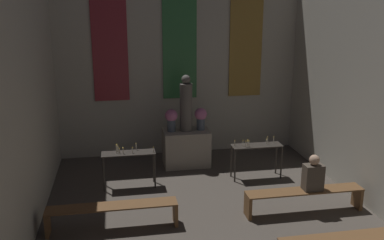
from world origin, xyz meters
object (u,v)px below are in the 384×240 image
(statue, at_px, (186,105))
(person_seated, at_px, (313,175))
(flower_vase_right, at_px, (201,117))
(flower_vase_left, at_px, (171,118))
(altar, at_px, (186,148))
(candle_rack_left, at_px, (129,158))
(pew_back_left, at_px, (113,211))
(pew_back_right, at_px, (304,196))
(candle_rack_right, at_px, (256,150))

(statue, distance_m, person_seated, 3.55)
(flower_vase_right, bearing_deg, flower_vase_left, 180.00)
(statue, bearing_deg, flower_vase_right, 0.00)
(altar, bearing_deg, candle_rack_left, -142.78)
(statue, height_order, pew_back_left, statue)
(candle_rack_left, xyz_separation_m, pew_back_right, (3.22, -1.79, -0.32))
(person_seated, bearing_deg, pew_back_left, -180.00)
(candle_rack_left, height_order, candle_rack_right, candle_rack_left)
(altar, distance_m, candle_rack_left, 1.81)
(statue, height_order, flower_vase_left, statue)
(flower_vase_right, bearing_deg, altar, 180.00)
(flower_vase_right, distance_m, pew_back_right, 3.32)
(altar, bearing_deg, pew_back_left, -121.87)
(flower_vase_left, relative_size, pew_back_right, 0.24)
(statue, relative_size, pew_back_left, 0.60)
(candle_rack_left, bearing_deg, statue, 37.22)
(pew_back_right, bearing_deg, candle_rack_right, 101.39)
(candle_rack_right, distance_m, pew_back_left, 3.69)
(person_seated, bearing_deg, statue, 123.94)
(altar, xyz_separation_m, person_seated, (1.93, -2.87, 0.31))
(statue, xyz_separation_m, flower_vase_left, (-0.36, 0.00, -0.31))
(flower_vase_left, distance_m, flower_vase_right, 0.72)
(candle_rack_right, bearing_deg, altar, 142.66)
(flower_vase_right, xyz_separation_m, pew_back_right, (1.43, -2.87, -0.86))
(statue, height_order, pew_back_right, statue)
(altar, relative_size, pew_back_right, 0.49)
(pew_back_left, bearing_deg, candle_rack_left, 78.80)
(flower_vase_right, distance_m, candle_rack_left, 2.17)
(candle_rack_right, bearing_deg, person_seated, -74.15)
(flower_vase_left, relative_size, flower_vase_right, 1.00)
(flower_vase_right, height_order, candle_rack_left, flower_vase_right)
(flower_vase_left, bearing_deg, flower_vase_right, 0.00)
(candle_rack_right, relative_size, pew_back_left, 0.50)
(flower_vase_right, distance_m, pew_back_left, 3.69)
(candle_rack_left, bearing_deg, altar, 37.22)
(candle_rack_right, xyz_separation_m, pew_back_right, (0.36, -1.79, -0.32))
(candle_rack_right, bearing_deg, pew_back_right, -78.61)
(flower_vase_left, distance_m, pew_back_right, 3.69)
(candle_rack_left, xyz_separation_m, pew_back_left, (-0.35, -1.79, -0.32))
(altar, height_order, flower_vase_right, flower_vase_right)
(candle_rack_left, xyz_separation_m, person_seated, (3.37, -1.79, 0.10))
(altar, bearing_deg, statue, -90.00)
(pew_back_left, bearing_deg, pew_back_right, 0.00)
(flower_vase_left, bearing_deg, candle_rack_right, -31.36)
(flower_vase_right, height_order, person_seated, flower_vase_right)
(candle_rack_right, height_order, person_seated, person_seated)
(statue, bearing_deg, pew_back_left, -121.87)
(altar, xyz_separation_m, flower_vase_right, (0.36, 0.00, 0.76))
(altar, height_order, person_seated, person_seated)
(candle_rack_left, distance_m, pew_back_right, 3.70)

